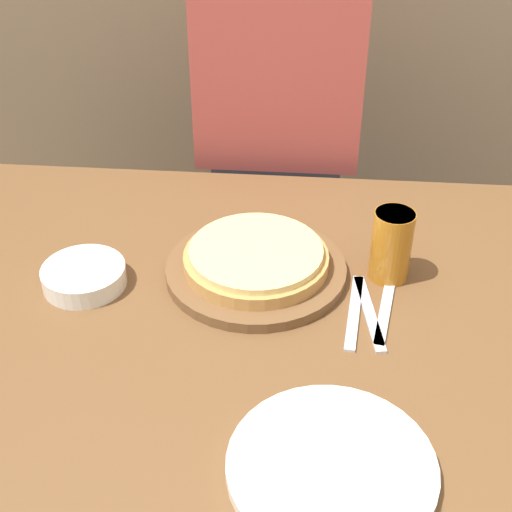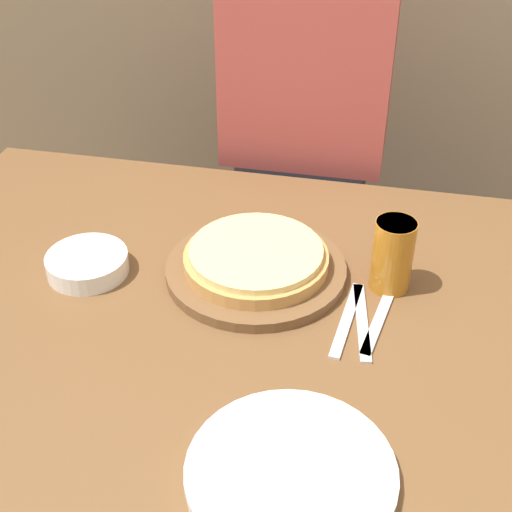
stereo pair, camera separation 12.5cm
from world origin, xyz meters
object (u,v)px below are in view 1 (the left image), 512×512
object	(u,v)px
dinner_plate	(331,467)
side_bowl	(84,276)
fork	(354,312)
pizza_on_board	(256,263)
diner_person	(277,186)
beer_glass	(392,243)
spoon	(384,313)
dinner_knife	(369,313)

from	to	relation	value
dinner_plate	side_bowl	distance (m)	0.56
side_bowl	fork	bearing A→B (deg)	-4.60
pizza_on_board	side_bowl	bearing A→B (deg)	-169.45
fork	diner_person	xyz separation A→B (m)	(-0.16, 0.61, -0.12)
diner_person	side_bowl	bearing A→B (deg)	-118.03
beer_glass	dinner_plate	size ratio (longest dim) A/B	0.48
dinner_plate	spoon	distance (m)	0.34
pizza_on_board	beer_glass	size ratio (longest dim) A/B	2.44
side_bowl	spoon	bearing A→B (deg)	-4.16
side_bowl	fork	xyz separation A→B (m)	(0.47, -0.04, -0.02)
dinner_plate	pizza_on_board	bearing A→B (deg)	107.86
fork	dinner_knife	xyz separation A→B (m)	(0.02, 0.00, 0.00)
fork	spoon	bearing A→B (deg)	0.00
dinner_plate	diner_person	size ratio (longest dim) A/B	0.20
beer_glass	side_bowl	world-z (taller)	beer_glass
pizza_on_board	beer_glass	xyz separation A→B (m)	(0.23, 0.02, 0.05)
dinner_plate	fork	world-z (taller)	dinner_plate
pizza_on_board	dinner_plate	world-z (taller)	pizza_on_board
side_bowl	beer_glass	bearing A→B (deg)	7.56
dinner_plate	diner_person	bearing A→B (deg)	97.73
dinner_plate	fork	distance (m)	0.33
beer_glass	spoon	bearing A→B (deg)	-96.10
beer_glass	dinner_knife	size ratio (longest dim) A/B	0.68
beer_glass	spoon	size ratio (longest dim) A/B	0.80
beer_glass	dinner_knife	distance (m)	0.13
pizza_on_board	dinner_knife	xyz separation A→B (m)	(0.20, -0.09, -0.02)
dinner_plate	dinner_knife	xyz separation A→B (m)	(0.06, 0.32, -0.01)
pizza_on_board	side_bowl	world-z (taller)	pizza_on_board
pizza_on_board	dinner_plate	size ratio (longest dim) A/B	1.17
dinner_plate	dinner_knife	world-z (taller)	dinner_plate
diner_person	dinner_knife	bearing A→B (deg)	-72.69
side_bowl	dinner_knife	xyz separation A→B (m)	(0.49, -0.04, -0.02)
dinner_plate	spoon	xyz separation A→B (m)	(0.09, 0.32, -0.01)
pizza_on_board	dinner_knife	world-z (taller)	pizza_on_board
pizza_on_board	dinner_knife	distance (m)	0.22
pizza_on_board	diner_person	world-z (taller)	diner_person
dinner_knife	fork	bearing A→B (deg)	180.00
side_bowl	diner_person	world-z (taller)	diner_person
pizza_on_board	side_bowl	size ratio (longest dim) A/B	2.21
fork	spoon	size ratio (longest dim) A/B	1.18
beer_glass	dinner_plate	bearing A→B (deg)	-103.00
dinner_knife	dinner_plate	bearing A→B (deg)	-101.03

